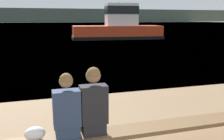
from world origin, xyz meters
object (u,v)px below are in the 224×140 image
at_px(person_left, 67,110).
at_px(shopping_bag, 35,134).
at_px(person_right, 93,105).
at_px(tugboat_red, 118,28).
at_px(bench_main, 112,135).

xyz_separation_m(person_left, shopping_bag, (-0.47, 0.02, -0.32)).
height_order(person_left, person_right, person_right).
bearing_deg(tugboat_red, bench_main, 166.87).
bearing_deg(person_left, bench_main, -0.73).
bearing_deg(tugboat_red, person_right, 166.20).
height_order(person_right, tugboat_red, tugboat_red).
bearing_deg(shopping_bag, bench_main, -1.47).
xyz_separation_m(person_right, shopping_bag, (-0.87, 0.02, -0.36)).
bearing_deg(tugboat_red, shopping_bag, 164.26).
distance_m(person_left, tugboat_red, 24.43).
bearing_deg(person_right, bench_main, -1.15).
relative_size(bench_main, shopping_bag, 26.90).
height_order(shopping_bag, tugboat_red, tugboat_red).
distance_m(person_left, shopping_bag, 0.57).
xyz_separation_m(person_right, tugboat_red, (7.74, 23.04, 0.30)).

